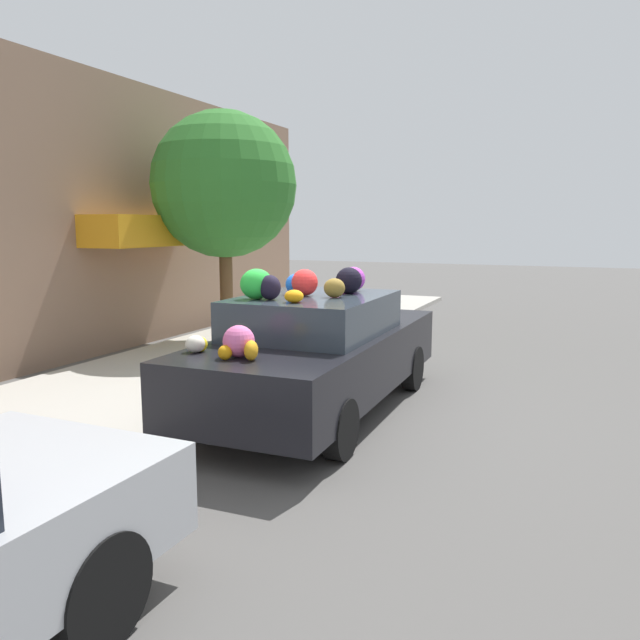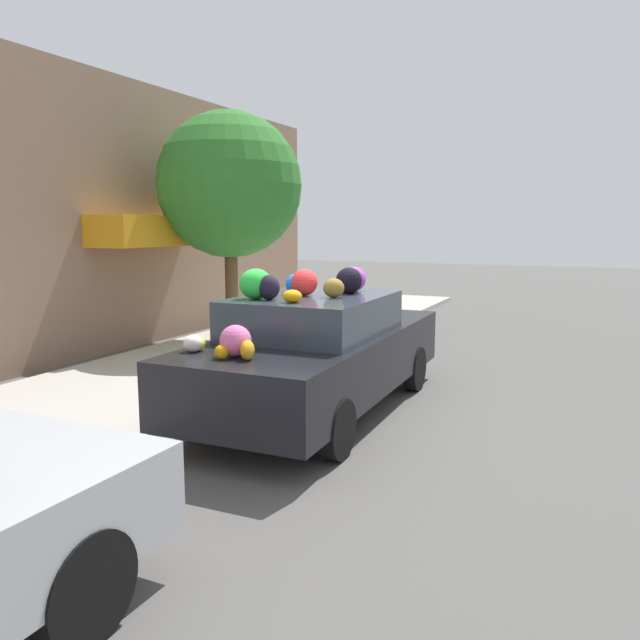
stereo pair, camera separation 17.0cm
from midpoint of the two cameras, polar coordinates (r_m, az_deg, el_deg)
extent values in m
plane|color=#565451|center=(7.83, 0.25, -8.23)|extent=(60.00, 60.00, 0.00)
cube|color=#B2ADA3|center=(9.23, -15.26, -5.59)|extent=(24.00, 3.20, 0.10)
cube|color=#846651|center=(10.56, -25.30, 8.76)|extent=(18.00, 0.30, 4.89)
cube|color=orange|center=(11.85, -14.36, 7.92)|extent=(2.68, 0.90, 0.55)
cylinder|color=brown|center=(11.78, -7.66, 2.81)|extent=(0.24, 0.24, 1.97)
sphere|color=#2D7228|center=(11.74, -7.86, 12.14)|extent=(2.65, 2.65, 2.65)
cylinder|color=red|center=(8.66, -8.46, -4.09)|extent=(0.20, 0.20, 0.55)
sphere|color=red|center=(8.59, -8.51, -1.92)|extent=(0.18, 0.18, 0.18)
cube|color=black|center=(7.64, 0.64, -3.59)|extent=(4.59, 1.83, 0.70)
cube|color=#333D47|center=(7.38, 0.09, 0.50)|extent=(2.08, 1.58, 0.45)
cylinder|color=black|center=(9.30, -0.49, -3.56)|extent=(0.62, 0.19, 0.61)
cylinder|color=black|center=(8.78, 9.18, -4.42)|extent=(0.62, 0.19, 0.61)
cylinder|color=black|center=(6.90, -10.33, -8.06)|extent=(0.62, 0.19, 0.61)
cylinder|color=black|center=(6.18, 2.36, -9.95)|extent=(0.62, 0.19, 0.61)
sphere|color=pink|center=(6.13, -6.94, -1.91)|extent=(0.36, 0.36, 0.31)
sphere|color=blue|center=(7.46, -1.58, 3.29)|extent=(0.34, 0.34, 0.25)
ellipsoid|color=green|center=(8.91, 5.55, 0.78)|extent=(0.19, 0.19, 0.11)
sphere|color=black|center=(8.68, -0.81, 0.85)|extent=(0.24, 0.24, 0.19)
sphere|color=black|center=(7.55, 3.31, 3.62)|extent=(0.45, 0.45, 0.32)
ellipsoid|color=#F2A41D|center=(5.98, -5.85, -2.75)|extent=(0.26, 0.20, 0.19)
ellipsoid|color=blue|center=(9.23, 3.96, 1.22)|extent=(0.21, 0.16, 0.16)
ellipsoid|color=olive|center=(7.14, 1.94, 2.94)|extent=(0.28, 0.29, 0.22)
ellipsoid|color=orange|center=(6.68, -1.82, 2.19)|extent=(0.23, 0.23, 0.14)
ellipsoid|color=brown|center=(8.55, 0.87, 0.57)|extent=(0.22, 0.33, 0.14)
sphere|color=pink|center=(8.47, 4.33, 0.52)|extent=(0.21, 0.21, 0.16)
ellipsoid|color=orange|center=(6.04, -8.20, -2.92)|extent=(0.16, 0.16, 0.14)
ellipsoid|color=black|center=(6.95, -4.01, 3.00)|extent=(0.35, 0.35, 0.28)
ellipsoid|color=brown|center=(8.50, 2.09, 0.71)|extent=(0.28, 0.29, 0.20)
sphere|color=red|center=(7.34, -0.77, 3.46)|extent=(0.39, 0.39, 0.31)
ellipsoid|color=green|center=(7.03, -5.22, 3.31)|extent=(0.49, 0.47, 0.34)
sphere|color=purple|center=(7.95, 3.01, 3.34)|extent=(0.20, 0.20, 0.17)
ellipsoid|color=white|center=(6.44, -10.79, -2.11)|extent=(0.28, 0.28, 0.18)
ellipsoid|color=#934D3D|center=(8.98, 5.94, 1.38)|extent=(0.38, 0.36, 0.28)
sphere|color=yellow|center=(6.47, -10.36, -2.15)|extent=(0.18, 0.18, 0.15)
sphere|color=purple|center=(9.01, 7.13, 0.97)|extent=(0.22, 0.22, 0.16)
ellipsoid|color=orange|center=(8.12, 3.00, 3.25)|extent=(0.23, 0.20, 0.11)
ellipsoid|color=pink|center=(7.95, 2.19, 3.21)|extent=(0.21, 0.21, 0.13)
sphere|color=#AD3CB9|center=(7.87, 3.74, 3.76)|extent=(0.42, 0.42, 0.30)
cylinder|color=black|center=(3.89, -19.48, -22.04)|extent=(0.65, 0.19, 0.65)
camera|label=1|loc=(0.09, -89.35, 0.10)|focal=35.00mm
camera|label=2|loc=(0.09, 90.65, -0.10)|focal=35.00mm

